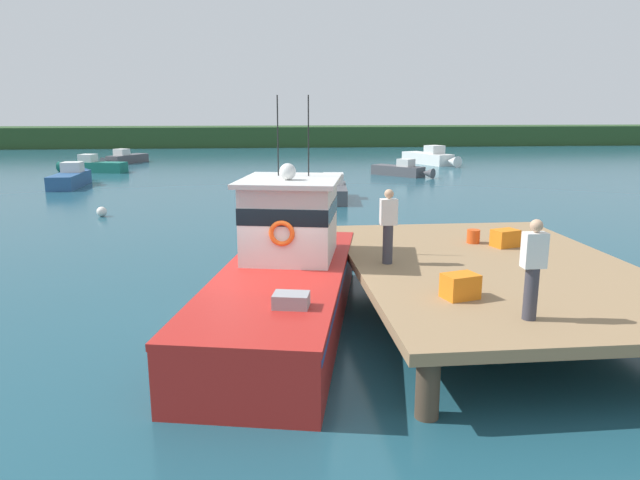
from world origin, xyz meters
name	(u,v)px	position (x,y,z in m)	size (l,w,h in m)	color
ground_plane	(273,323)	(0.00, 0.00, 0.00)	(200.00, 200.00, 0.00)	#1E4C5B
dock	(492,269)	(4.80, 0.00, 1.07)	(6.00, 9.00, 1.20)	#4C3D2D
main_fishing_boat	(286,273)	(0.32, 0.37, 1.01)	(4.15, 9.96, 4.80)	red
crate_single_by_cleat	(505,238)	(5.73, 1.53, 1.41)	(0.60, 0.44, 0.42)	orange
crate_stack_near_edge	(460,286)	(3.30, -2.21, 1.42)	(0.60, 0.44, 0.44)	orange
bait_bucket	(473,236)	(5.09, 1.98, 1.37)	(0.32, 0.32, 0.34)	#E04C19
deckhand_by_the_boat	(533,267)	(4.05, -3.35, 2.06)	(0.36, 0.22, 1.63)	#383842
deckhand_further_back	(388,225)	(2.52, 0.26, 2.06)	(0.36, 0.22, 1.63)	#383842
moored_boat_near_channel	(402,170)	(9.43, 27.29, 0.41)	(3.86, 4.02, 1.18)	#4C4C51
moored_boat_outer_mooring	(71,178)	(-11.50, 24.06, 0.48)	(1.49, 5.51, 1.40)	#285184
moored_boat_mid_harbor	(431,158)	(13.88, 35.51, 0.54)	(3.59, 6.20, 1.58)	white
moored_boat_far_right	(125,158)	(-11.67, 38.84, 0.43)	(3.20, 4.77, 1.25)	#4C4C51
moored_boat_off_the_point	(93,166)	(-12.40, 31.93, 0.45)	(5.21, 2.31, 1.30)	#196B5B
moored_boat_far_left	(333,191)	(3.44, 17.28, 0.44)	(1.73, 5.15, 1.29)	#4C4C51
mooring_buoy_spare_mooring	(102,212)	(-7.02, 13.43, 0.21)	(0.42, 0.42, 0.42)	silver
far_shoreline	(262,136)	(0.00, 62.00, 1.20)	(120.00, 8.00, 2.40)	#284723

